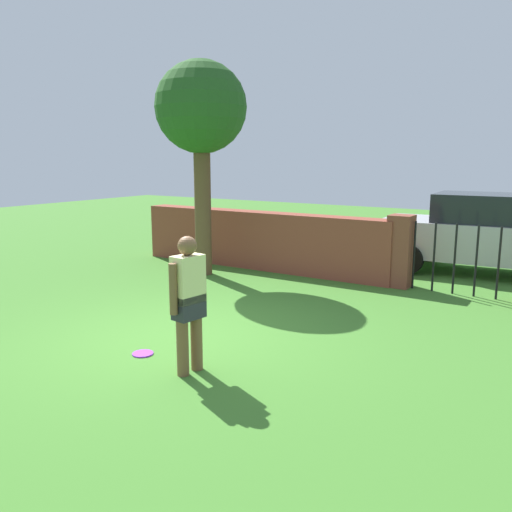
# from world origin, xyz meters

# --- Properties ---
(ground_plane) EXTENTS (40.00, 40.00, 0.00)m
(ground_plane) POSITION_xyz_m (0.00, 0.00, 0.00)
(ground_plane) COLOR #3D7528
(brick_wall) EXTENTS (6.17, 0.50, 1.28)m
(brick_wall) POSITION_xyz_m (-1.50, 4.54, 0.64)
(brick_wall) COLOR brown
(brick_wall) RESTS_ON ground
(tree) EXTENTS (1.88, 1.88, 4.43)m
(tree) POSITION_xyz_m (-2.21, 3.37, 3.38)
(tree) COLOR brown
(tree) RESTS_ON ground
(person) EXTENTS (0.27, 0.54, 1.62)m
(person) POSITION_xyz_m (0.92, -0.88, 0.90)
(person) COLOR brown
(person) RESTS_ON ground
(fence_gate) EXTENTS (2.84, 0.44, 1.40)m
(fence_gate) POSITION_xyz_m (2.88, 4.54, 0.70)
(fence_gate) COLOR brown
(fence_gate) RESTS_ON ground
(car) EXTENTS (4.28, 2.08, 1.72)m
(car) POSITION_xyz_m (2.82, 6.66, 0.86)
(car) COLOR #B7B7BC
(car) RESTS_ON ground
(frisbee_purple) EXTENTS (0.27, 0.27, 0.02)m
(frisbee_purple) POSITION_xyz_m (0.05, -0.77, 0.01)
(frisbee_purple) COLOR purple
(frisbee_purple) RESTS_ON ground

